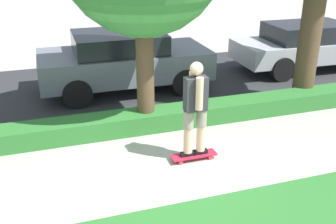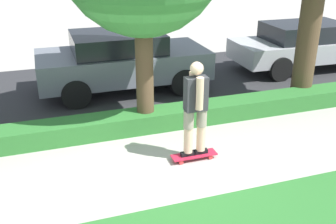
% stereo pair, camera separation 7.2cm
% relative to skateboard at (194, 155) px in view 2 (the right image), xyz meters
% --- Properties ---
extents(ground_plane, '(60.00, 60.00, 0.00)m').
position_rel_skateboard_xyz_m(ground_plane, '(-0.55, -0.13, -0.08)').
color(ground_plane, '#ADA89E').
extents(street_asphalt, '(18.63, 5.00, 0.01)m').
position_rel_skateboard_xyz_m(street_asphalt, '(-0.55, 4.07, -0.08)').
color(street_asphalt, '#2D2D30').
rests_on(street_asphalt, ground_plane).
extents(hedge_row, '(18.63, 0.60, 0.38)m').
position_rel_skateboard_xyz_m(hedge_row, '(-0.55, 1.47, 0.11)').
color(hedge_row, '#2D702D').
rests_on(hedge_row, ground_plane).
extents(skateboard, '(0.82, 0.24, 0.10)m').
position_rel_skateboard_xyz_m(skateboard, '(0.00, 0.00, 0.00)').
color(skateboard, red).
rests_on(skateboard, ground_plane).
extents(skater_person, '(0.50, 0.44, 1.69)m').
position_rel_skateboard_xyz_m(skater_person, '(0.00, 0.00, 0.92)').
color(skater_person, black).
rests_on(skater_person, skateboard).
extents(parked_car_middle, '(4.26, 2.01, 1.50)m').
position_rel_skateboard_xyz_m(parked_car_middle, '(-0.40, 3.94, 0.72)').
color(parked_car_middle, slate).
rests_on(parked_car_middle, ground_plane).
extents(parked_car_rear, '(4.54, 1.85, 1.38)m').
position_rel_skateboard_xyz_m(parked_car_rear, '(5.23, 4.03, 0.66)').
color(parked_car_rear, '#B7B7BC').
rests_on(parked_car_rear, ground_plane).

